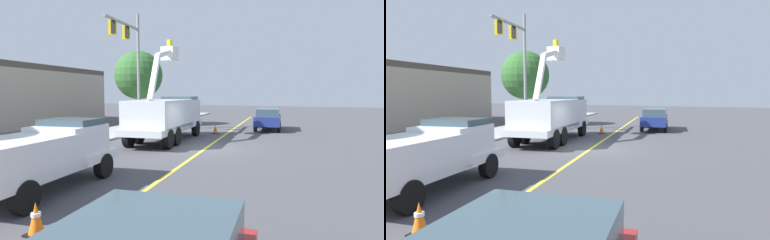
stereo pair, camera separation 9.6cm
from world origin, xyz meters
TOP-DOWN VIEW (x-y plane):
  - ground at (0.00, 0.00)m, footprint 120.00×120.00m
  - sidewalk_far_side at (-1.28, 8.00)m, footprint 59.81×13.07m
  - lane_centre_stripe at (0.00, 0.00)m, footprint 49.39×8.09m
  - utility_bucket_truck at (1.87, 3.30)m, footprint 8.49×3.77m
  - service_pickup_truck at (-9.08, 1.53)m, footprint 5.86×2.96m
  - passing_minivan at (10.61, -1.07)m, footprint 5.04×2.64m
  - traffic_cone_leading at (-11.47, -0.94)m, footprint 0.40×0.40m
  - traffic_cone_mid_front at (6.52, 1.87)m, footprint 0.40×0.40m
  - traffic_signal_mast at (4.89, 7.96)m, footprint 5.14×1.04m
  - street_tree_right at (9.55, 10.41)m, footprint 4.34×4.34m

SIDE VIEW (x-z plane):
  - ground at x=0.00m, z-range 0.00..0.00m
  - lane_centre_stripe at x=0.00m, z-range 0.00..0.01m
  - sidewalk_far_side at x=-1.28m, z-range 0.00..0.12m
  - traffic_cone_leading at x=-11.47m, z-range -0.01..0.69m
  - traffic_cone_mid_front at x=6.52m, z-range -0.01..0.72m
  - passing_minivan at x=10.61m, z-range 0.13..1.82m
  - service_pickup_truck at x=-9.08m, z-range 0.09..2.15m
  - utility_bucket_truck at x=1.87m, z-range -1.60..4.80m
  - street_tree_right at x=9.55m, z-range 1.17..7.87m
  - traffic_signal_mast at x=4.89m, z-range 1.37..10.36m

